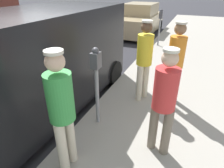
# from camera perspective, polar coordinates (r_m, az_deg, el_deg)

# --- Properties ---
(ground_plane) EXTENTS (80.00, 80.00, 0.00)m
(ground_plane) POSITION_cam_1_polar(r_m,az_deg,el_deg) (4.91, -16.60, -5.90)
(ground_plane) COLOR #2D2D33
(sidewalk_slab) EXTENTS (5.00, 32.00, 0.15)m
(sidewalk_slab) POSITION_cam_1_polar(r_m,az_deg,el_deg) (4.02, 28.02, -15.45)
(sidewalk_slab) COLOR #9E998E
(sidewalk_slab) RESTS_ON ground
(parking_meter_near) EXTENTS (0.14, 0.18, 1.52)m
(parking_meter_near) POSITION_cam_1_polar(r_m,az_deg,el_deg) (3.43, -4.61, 2.85)
(parking_meter_near) COLOR gray
(parking_meter_near) RESTS_ON sidewalk_slab
(parking_meter_far) EXTENTS (0.14, 0.18, 1.52)m
(parking_meter_far) POSITION_cam_1_polar(r_m,az_deg,el_deg) (8.89, 13.97, 17.39)
(parking_meter_far) COLOR gray
(parking_meter_far) RESTS_ON sidewalk_slab
(pedestrian_in_orange) EXTENTS (0.34, 0.34, 1.80)m
(pedestrian_in_orange) POSITION_cam_1_polar(r_m,az_deg,el_deg) (4.33, 18.16, 7.00)
(pedestrian_in_orange) COLOR #726656
(pedestrian_in_orange) RESTS_ON sidewalk_slab
(pedestrian_in_red) EXTENTS (0.35, 0.34, 1.72)m
(pedestrian_in_red) POSITION_cam_1_polar(r_m,az_deg,el_deg) (2.89, 15.08, -4.04)
(pedestrian_in_red) COLOR #726656
(pedestrian_in_red) RESTS_ON sidewalk_slab
(pedestrian_in_yellow) EXTENTS (0.34, 0.34, 1.80)m
(pedestrian_in_yellow) POSITION_cam_1_polar(r_m,az_deg,el_deg) (4.32, 9.49, 7.97)
(pedestrian_in_yellow) COLOR beige
(pedestrian_in_yellow) RESTS_ON sidewalk_slab
(pedestrian_in_green) EXTENTS (0.34, 0.36, 1.80)m
(pedestrian_in_green) POSITION_cam_1_polar(r_m,az_deg,el_deg) (2.58, -14.61, -6.68)
(pedestrian_in_green) COLOR beige
(pedestrian_in_green) RESTS_ON sidewalk_slab
(parked_van) EXTENTS (2.30, 5.27, 2.15)m
(parked_van) POSITION_cam_1_polar(r_m,az_deg,el_deg) (4.24, -23.69, 5.05)
(parked_van) COLOR black
(parked_van) RESTS_ON ground
(parked_sedan_ahead) EXTENTS (2.01, 4.43, 1.65)m
(parked_sedan_ahead) POSITION_cam_1_polar(r_m,az_deg,el_deg) (11.67, 7.96, 17.96)
(parked_sedan_ahead) COLOR tan
(parked_sedan_ahead) RESTS_ON ground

